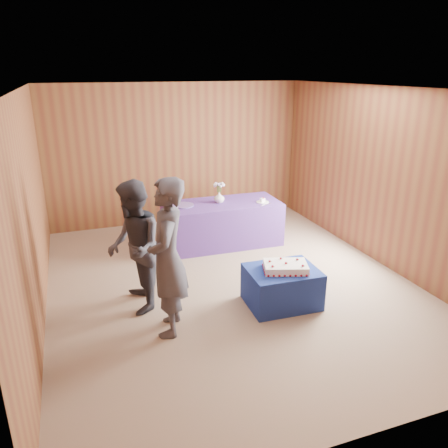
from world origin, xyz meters
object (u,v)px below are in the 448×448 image
serving_table (222,223)px  guest_left (168,258)px  sheet_cake (285,267)px  guest_right (134,248)px  cake_table (282,287)px  vase (219,197)px

serving_table → guest_left: 2.83m
serving_table → sheet_cake: 2.30m
guest_left → sheet_cake: bearing=109.9°
guest_left → guest_right: (-0.28, 0.64, -0.08)m
sheet_cake → guest_right: size_ratio=0.39×
serving_table → guest_left: size_ratio=1.08×
guest_left → guest_right: 0.70m
guest_left → serving_table: bearing=165.5°
guest_left → guest_right: size_ratio=1.10×
cake_table → serving_table: 2.25m
cake_table → guest_left: bearing=-173.7°
cake_table → guest_right: bearing=165.7°
cake_table → sheet_cake: size_ratio=1.36×
serving_table → cake_table: bearing=-87.7°
cake_table → sheet_cake: 0.30m
serving_table → vase: bearing=133.1°
cake_table → serving_table: (-0.04, 2.25, 0.12)m
guest_right → guest_left: bearing=26.5°
serving_table → vase: vase is taller
serving_table → sheet_cake: bearing=-87.3°
serving_table → sheet_cake: (0.06, -2.29, 0.18)m
cake_table → guest_left: size_ratio=0.48×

